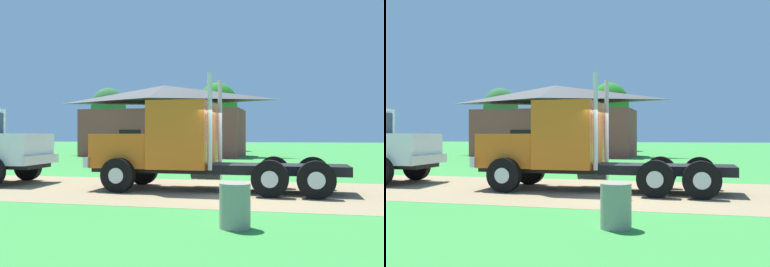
% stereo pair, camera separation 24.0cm
% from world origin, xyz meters
% --- Properties ---
extents(ground_plane, '(200.00, 200.00, 0.00)m').
position_xyz_m(ground_plane, '(0.00, 0.00, 0.00)').
color(ground_plane, '#388D3B').
extents(dirt_track, '(120.00, 6.53, 0.01)m').
position_xyz_m(dirt_track, '(0.00, 0.00, 0.00)').
color(dirt_track, '#947F5B').
rests_on(dirt_track, ground_plane).
extents(truck_foreground_white, '(8.06, 2.65, 3.61)m').
position_xyz_m(truck_foreground_white, '(-2.02, 0.19, 1.31)').
color(truck_foreground_white, black).
rests_on(truck_foreground_white, ground_plane).
extents(steel_barrel, '(0.58, 0.58, 0.85)m').
position_xyz_m(steel_barrel, '(0.34, -5.15, 0.42)').
color(steel_barrel, gray).
rests_on(steel_barrel, ground_plane).
extents(shed_building, '(13.99, 6.20, 6.03)m').
position_xyz_m(shed_building, '(-9.08, 21.79, 2.92)').
color(shed_building, '#98403D').
rests_on(shed_building, ground_plane).
extents(tree_left, '(4.70, 4.70, 8.16)m').
position_xyz_m(tree_left, '(-22.42, 40.23, 5.55)').
color(tree_left, '#513823').
rests_on(tree_left, ground_plane).
extents(tree_mid, '(4.56, 4.56, 7.93)m').
position_xyz_m(tree_mid, '(-6.82, 36.01, 5.40)').
color(tree_mid, '#513823').
rests_on(tree_mid, ground_plane).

